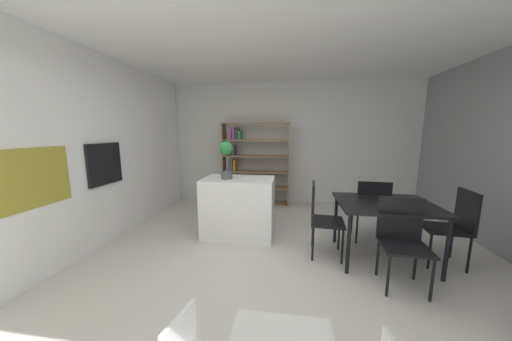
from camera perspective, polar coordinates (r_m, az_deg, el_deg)
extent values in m
plane|color=beige|center=(3.12, 2.31, -21.88)|extent=(8.42, 8.42, 0.00)
cube|color=white|center=(2.90, 2.72, 31.93)|extent=(6.13, 5.84, 0.06)
cube|color=silver|center=(5.56, 5.58, 6.48)|extent=(6.13, 0.06, 2.70)
cube|color=white|center=(3.99, -39.68, 3.34)|extent=(0.64, 5.26, 2.70)
cube|color=#9E932D|center=(3.33, -44.24, -1.63)|extent=(0.01, 0.94, 0.63)
cube|color=black|center=(4.01, -32.52, 1.34)|extent=(0.04, 0.60, 0.59)
cylinder|color=#B7BABC|center=(4.01, -33.20, 4.79)|extent=(0.02, 0.48, 0.02)
cube|color=white|center=(3.75, -4.17, -8.76)|extent=(1.08, 0.65, 0.91)
cylinder|color=#4C4C51|center=(3.61, -7.04, -1.11)|extent=(0.17, 0.17, 0.11)
cylinder|color=#476633|center=(3.58, -7.10, 1.92)|extent=(0.01, 0.01, 0.27)
sphere|color=#27783B|center=(3.56, -7.17, 5.31)|extent=(0.20, 0.20, 0.20)
cube|color=#997551|center=(5.49, -7.56, 1.76)|extent=(0.02, 0.36, 1.81)
cube|color=#997551|center=(5.28, 7.85, 1.46)|extent=(0.02, 0.36, 1.81)
cube|color=#997551|center=(5.29, -0.01, 11.29)|extent=(1.48, 0.36, 0.02)
cube|color=#997551|center=(5.53, -0.01, -7.62)|extent=(1.48, 0.36, 0.02)
cube|color=#997551|center=(5.43, -0.01, -3.93)|extent=(1.44, 0.36, 0.02)
cube|color=#997551|center=(5.36, -0.01, -0.24)|extent=(1.44, 0.36, 0.02)
cube|color=#997551|center=(5.32, -0.01, 3.52)|extent=(1.44, 0.36, 0.02)
cube|color=#997551|center=(5.29, -0.01, 7.34)|extent=(1.44, 0.36, 0.02)
cube|color=#8E4793|center=(5.62, -6.23, -6.36)|extent=(0.05, 0.30, 0.17)
cube|color=#338E4C|center=(5.60, -5.42, -6.50)|extent=(0.06, 0.30, 0.15)
cube|color=#38383D|center=(5.58, -4.72, -6.15)|extent=(0.06, 0.30, 0.23)
cube|color=#338E4C|center=(5.56, -4.03, -6.18)|extent=(0.03, 0.30, 0.23)
cube|color=#338E4C|center=(5.53, -6.16, -2.66)|extent=(0.04, 0.30, 0.18)
cube|color=orange|center=(5.52, -5.68, -2.64)|extent=(0.05, 0.30, 0.19)
cube|color=gold|center=(5.50, -5.08, -2.46)|extent=(0.05, 0.30, 0.23)
cube|color=#8E4793|center=(5.46, -6.09, 1.08)|extent=(0.06, 0.30, 0.21)
cube|color=#338E4C|center=(5.45, -5.53, 1.30)|extent=(0.03, 0.30, 0.25)
cube|color=orange|center=(5.43, -4.95, 1.32)|extent=(0.05, 0.30, 0.26)
cube|color=#38383D|center=(5.42, -5.85, 4.72)|extent=(0.06, 0.30, 0.19)
cube|color=#38383D|center=(5.40, -5.20, 4.86)|extent=(0.05, 0.30, 0.22)
cube|color=#8E4793|center=(5.40, -5.81, 8.70)|extent=(0.05, 0.30, 0.24)
cube|color=#8E4793|center=(5.38, -5.13, 8.79)|extent=(0.05, 0.30, 0.25)
cube|color=#38383D|center=(5.37, -4.44, 8.70)|extent=(0.05, 0.30, 0.23)
cube|color=#338E4C|center=(5.35, -3.78, 8.47)|extent=(0.05, 0.30, 0.19)
cube|color=#B7BABC|center=(5.39, 1.01, -2.50)|extent=(0.44, 0.32, 0.26)
cube|color=white|center=(1.74, -17.73, -33.96)|extent=(0.08, 0.30, 0.29)
cube|color=black|center=(3.38, 28.61, -7.02)|extent=(1.13, 0.92, 0.03)
cylinder|color=black|center=(3.01, 21.29, -16.09)|extent=(0.04, 0.04, 0.72)
cylinder|color=black|center=(3.38, 38.84, -14.69)|extent=(0.04, 0.04, 0.72)
cylinder|color=black|center=(3.73, 18.56, -10.94)|extent=(0.04, 0.04, 0.72)
cylinder|color=black|center=(4.03, 33.10, -10.44)|extent=(0.04, 0.04, 0.72)
cube|color=black|center=(3.29, 16.73, -11.66)|extent=(0.45, 0.47, 0.03)
cube|color=black|center=(3.21, 13.50, -7.30)|extent=(0.07, 0.44, 0.48)
cylinder|color=black|center=(3.23, 20.00, -16.82)|extent=(0.03, 0.03, 0.45)
cylinder|color=black|center=(3.57, 19.26, -14.18)|extent=(0.03, 0.03, 0.45)
cylinder|color=black|center=(3.20, 13.46, -16.73)|extent=(0.03, 0.03, 0.45)
cylinder|color=black|center=(3.55, 13.43, -14.07)|extent=(0.03, 0.03, 0.45)
cube|color=black|center=(3.98, 25.46, -8.25)|extent=(0.47, 0.47, 0.03)
cube|color=black|center=(3.72, 26.45, -5.76)|extent=(0.44, 0.06, 0.44)
cylinder|color=black|center=(4.27, 27.16, -10.65)|extent=(0.03, 0.03, 0.47)
cylinder|color=black|center=(4.19, 22.02, -10.70)|extent=(0.03, 0.03, 0.47)
cylinder|color=black|center=(3.93, 28.65, -12.48)|extent=(0.03, 0.03, 0.47)
cylinder|color=black|center=(3.84, 23.04, -12.60)|extent=(0.03, 0.03, 0.47)
cube|color=black|center=(2.97, 32.10, -15.27)|extent=(0.47, 0.44, 0.03)
cube|color=black|center=(3.06, 31.24, -9.65)|extent=(0.44, 0.06, 0.46)
cylinder|color=black|center=(2.86, 29.14, -21.15)|extent=(0.03, 0.03, 0.44)
cylinder|color=black|center=(3.00, 36.60, -20.41)|extent=(0.03, 0.03, 0.44)
cylinder|color=black|center=(3.16, 27.15, -18.00)|extent=(0.03, 0.03, 0.44)
cylinder|color=black|center=(3.28, 33.91, -17.53)|extent=(0.03, 0.03, 0.44)
cube|color=black|center=(3.76, 38.31, -10.86)|extent=(0.49, 0.45, 0.03)
cube|color=black|center=(3.78, 41.62, -7.12)|extent=(0.06, 0.42, 0.47)
cylinder|color=black|center=(3.91, 34.14, -13.33)|extent=(0.03, 0.03, 0.44)
cylinder|color=black|center=(3.60, 36.21, -15.39)|extent=(0.03, 0.03, 0.44)
cylinder|color=black|center=(4.07, 39.49, -13.01)|extent=(0.03, 0.03, 0.44)
cylinder|color=black|center=(3.78, 41.93, -14.90)|extent=(0.03, 0.03, 0.44)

